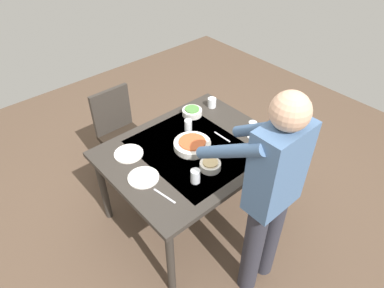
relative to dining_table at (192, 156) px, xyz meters
name	(u,v)px	position (x,y,z in m)	size (l,w,h in m)	color
ground_plane	(192,211)	(0.00, 0.00, -0.70)	(6.00, 6.00, 0.00)	brown
dining_table	(192,156)	(0.00, 0.00, 0.00)	(1.37, 1.08, 0.78)	#332D28
chair_near	(119,129)	(0.15, -0.92, -0.17)	(0.40, 0.40, 0.91)	black
person_server	(270,192)	(0.05, 0.80, 0.26)	(0.42, 0.61, 1.69)	#2D2D38
wine_bottle	(276,140)	(-0.48, 0.45, 0.19)	(0.07, 0.07, 0.30)	black
wine_glass_left	(252,127)	(-0.47, 0.21, 0.18)	(0.07, 0.07, 0.15)	white
water_cup_near_left	(212,103)	(-0.55, -0.34, 0.12)	(0.08, 0.08, 0.09)	silver
water_cup_near_right	(195,176)	(0.22, 0.29, 0.13)	(0.07, 0.07, 0.11)	silver
water_cup_far_left	(188,125)	(-0.14, -0.21, 0.13)	(0.06, 0.06, 0.10)	silver
serving_bowl_pasta	(192,145)	(-0.01, -0.01, 0.11)	(0.30, 0.30, 0.07)	white
side_bowl_salad	(192,112)	(-0.32, -0.36, 0.11)	(0.18, 0.18, 0.07)	white
side_bowl_bread	(210,165)	(0.05, 0.26, 0.11)	(0.16, 0.16, 0.07)	white
dinner_plate_near	(143,177)	(0.48, 0.01, 0.08)	(0.23, 0.23, 0.01)	white
dinner_plate_far	(129,154)	(0.42, -0.28, 0.08)	(0.23, 0.23, 0.01)	white
table_knife	(164,196)	(0.48, 0.25, 0.08)	(0.01, 0.20, 0.01)	silver
table_fork	(222,137)	(-0.29, 0.05, 0.08)	(0.01, 0.18, 0.01)	silver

